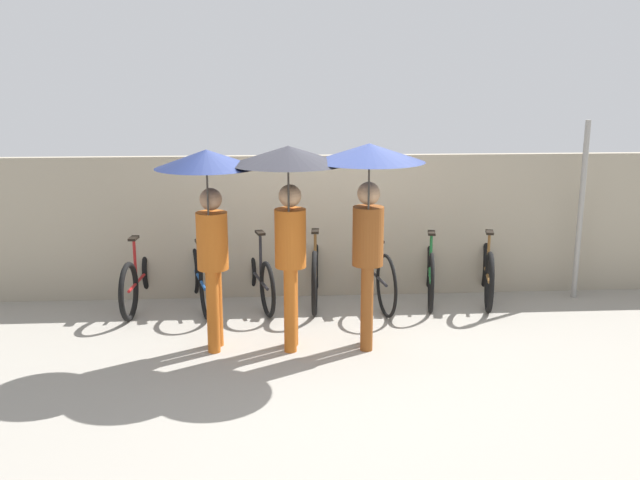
{
  "coord_description": "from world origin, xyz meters",
  "views": [
    {
      "loc": [
        -0.52,
        -6.71,
        2.85
      ],
      "look_at": [
        0.0,
        1.02,
        1.0
      ],
      "focal_mm": 40.0,
      "sensor_mm": 36.0,
      "label": 1
    }
  ],
  "objects_px": {
    "parked_bicycle_4": "(373,272)",
    "pedestrian_center": "(289,187)",
    "pedestrian_leading": "(209,195)",
    "parked_bicycle_0": "(140,277)",
    "parked_bicycle_6": "(486,270)",
    "pedestrian_trailing": "(369,186)",
    "parked_bicycle_3": "(316,271)",
    "parked_bicycle_5": "(429,270)",
    "parked_bicycle_2": "(258,276)",
    "parked_bicycle_1": "(199,276)"
  },
  "relations": [
    {
      "from": "parked_bicycle_2",
      "to": "pedestrian_leading",
      "type": "relative_size",
      "value": 0.8
    },
    {
      "from": "parked_bicycle_4",
      "to": "pedestrian_center",
      "type": "distance_m",
      "value": 2.32
    },
    {
      "from": "parked_bicycle_1",
      "to": "pedestrian_trailing",
      "type": "relative_size",
      "value": 0.78
    },
    {
      "from": "parked_bicycle_1",
      "to": "pedestrian_trailing",
      "type": "distance_m",
      "value": 2.81
    },
    {
      "from": "parked_bicycle_4",
      "to": "pedestrian_center",
      "type": "height_order",
      "value": "pedestrian_center"
    },
    {
      "from": "parked_bicycle_3",
      "to": "pedestrian_center",
      "type": "distance_m",
      "value": 2.13
    },
    {
      "from": "parked_bicycle_2",
      "to": "parked_bicycle_5",
      "type": "bearing_deg",
      "value": -103.58
    },
    {
      "from": "parked_bicycle_0",
      "to": "pedestrian_leading",
      "type": "bearing_deg",
      "value": -142.79
    },
    {
      "from": "pedestrian_trailing",
      "to": "parked_bicycle_1",
      "type": "bearing_deg",
      "value": -32.57
    },
    {
      "from": "parked_bicycle_2",
      "to": "parked_bicycle_5",
      "type": "xyz_separation_m",
      "value": [
        2.17,
        -0.0,
        0.03
      ]
    },
    {
      "from": "parked_bicycle_2",
      "to": "parked_bicycle_3",
      "type": "relative_size",
      "value": 0.97
    },
    {
      "from": "parked_bicycle_5",
      "to": "pedestrian_trailing",
      "type": "relative_size",
      "value": 0.78
    },
    {
      "from": "parked_bicycle_0",
      "to": "parked_bicycle_2",
      "type": "xyz_separation_m",
      "value": [
        1.44,
        0.01,
        -0.01
      ]
    },
    {
      "from": "parked_bicycle_3",
      "to": "pedestrian_trailing",
      "type": "xyz_separation_m",
      "value": [
        0.43,
        -1.64,
        1.33
      ]
    },
    {
      "from": "parked_bicycle_6",
      "to": "pedestrian_leading",
      "type": "height_order",
      "value": "pedestrian_leading"
    },
    {
      "from": "parked_bicycle_1",
      "to": "parked_bicycle_2",
      "type": "height_order",
      "value": "parked_bicycle_2"
    },
    {
      "from": "parked_bicycle_0",
      "to": "pedestrian_trailing",
      "type": "height_order",
      "value": "pedestrian_trailing"
    },
    {
      "from": "parked_bicycle_4",
      "to": "parked_bicycle_5",
      "type": "relative_size",
      "value": 1.1
    },
    {
      "from": "parked_bicycle_4",
      "to": "parked_bicycle_3",
      "type": "bearing_deg",
      "value": 76.68
    },
    {
      "from": "parked_bicycle_1",
      "to": "parked_bicycle_5",
      "type": "bearing_deg",
      "value": -102.78
    },
    {
      "from": "pedestrian_leading",
      "to": "parked_bicycle_2",
      "type": "bearing_deg",
      "value": -98.5
    },
    {
      "from": "pedestrian_leading",
      "to": "pedestrian_center",
      "type": "bearing_deg",
      "value": -176.64
    },
    {
      "from": "pedestrian_leading",
      "to": "parked_bicycle_5",
      "type": "bearing_deg",
      "value": -142.13
    },
    {
      "from": "pedestrian_leading",
      "to": "pedestrian_center",
      "type": "xyz_separation_m",
      "value": [
        0.79,
        -0.04,
        0.08
      ]
    },
    {
      "from": "parked_bicycle_5",
      "to": "pedestrian_leading",
      "type": "height_order",
      "value": "pedestrian_leading"
    },
    {
      "from": "pedestrian_center",
      "to": "pedestrian_trailing",
      "type": "xyz_separation_m",
      "value": [
        0.79,
        -0.02,
        0.0
      ]
    },
    {
      "from": "pedestrian_leading",
      "to": "parked_bicycle_4",
      "type": "bearing_deg",
      "value": -134.41
    },
    {
      "from": "parked_bicycle_0",
      "to": "parked_bicycle_3",
      "type": "distance_m",
      "value": 2.17
    },
    {
      "from": "parked_bicycle_5",
      "to": "parked_bicycle_4",
      "type": "bearing_deg",
      "value": 105.04
    },
    {
      "from": "pedestrian_center",
      "to": "parked_bicycle_5",
      "type": "bearing_deg",
      "value": -131.1
    },
    {
      "from": "pedestrian_trailing",
      "to": "parked_bicycle_0",
      "type": "bearing_deg",
      "value": -24.38
    },
    {
      "from": "pedestrian_leading",
      "to": "parked_bicycle_0",
      "type": "bearing_deg",
      "value": -50.47
    },
    {
      "from": "pedestrian_center",
      "to": "parked_bicycle_1",
      "type": "bearing_deg",
      "value": -48.44
    },
    {
      "from": "parked_bicycle_0",
      "to": "parked_bicycle_3",
      "type": "relative_size",
      "value": 1.01
    },
    {
      "from": "parked_bicycle_1",
      "to": "pedestrian_leading",
      "type": "relative_size",
      "value": 0.8
    },
    {
      "from": "parked_bicycle_1",
      "to": "pedestrian_leading",
      "type": "bearing_deg",
      "value": 177.24
    },
    {
      "from": "pedestrian_trailing",
      "to": "pedestrian_leading",
      "type": "bearing_deg",
      "value": 5.54
    },
    {
      "from": "parked_bicycle_6",
      "to": "pedestrian_leading",
      "type": "relative_size",
      "value": 0.82
    },
    {
      "from": "parked_bicycle_5",
      "to": "parked_bicycle_6",
      "type": "relative_size",
      "value": 0.97
    },
    {
      "from": "parked_bicycle_0",
      "to": "parked_bicycle_2",
      "type": "distance_m",
      "value": 1.44
    },
    {
      "from": "parked_bicycle_4",
      "to": "pedestrian_trailing",
      "type": "bearing_deg",
      "value": 161.49
    },
    {
      "from": "parked_bicycle_6",
      "to": "parked_bicycle_0",
      "type": "bearing_deg",
      "value": 102.28
    },
    {
      "from": "pedestrian_trailing",
      "to": "parked_bicycle_3",
      "type": "bearing_deg",
      "value": -67.59
    },
    {
      "from": "pedestrian_center",
      "to": "parked_bicycle_4",
      "type": "bearing_deg",
      "value": -117.74
    },
    {
      "from": "parked_bicycle_3",
      "to": "parked_bicycle_4",
      "type": "relative_size",
      "value": 0.95
    },
    {
      "from": "parked_bicycle_0",
      "to": "pedestrian_leading",
      "type": "xyz_separation_m",
      "value": [
        1.02,
        -1.57,
        1.29
      ]
    },
    {
      "from": "parked_bicycle_3",
      "to": "pedestrian_leading",
      "type": "xyz_separation_m",
      "value": [
        -1.15,
        -1.58,
        1.25
      ]
    },
    {
      "from": "pedestrian_center",
      "to": "pedestrian_trailing",
      "type": "height_order",
      "value": "pedestrian_trailing"
    },
    {
      "from": "parked_bicycle_0",
      "to": "pedestrian_center",
      "type": "bearing_deg",
      "value": -127.49
    },
    {
      "from": "parked_bicycle_3",
      "to": "parked_bicycle_5",
      "type": "height_order",
      "value": "parked_bicycle_5"
    }
  ]
}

